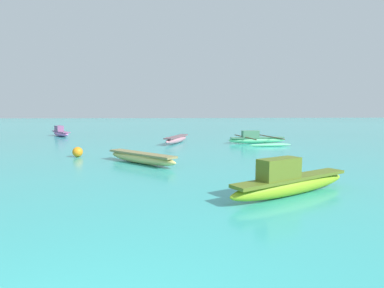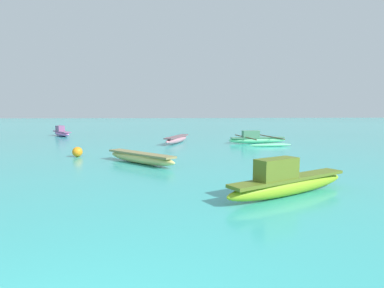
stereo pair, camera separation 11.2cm
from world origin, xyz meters
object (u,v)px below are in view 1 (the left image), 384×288
at_px(moored_boat_2, 177,139).
at_px(mooring_buoy_0, 78,152).
at_px(moored_boat_0, 256,139).
at_px(moored_boat_1, 141,157).
at_px(moored_boat_4, 60,133).
at_px(moored_boat_3, 290,182).

distance_m(moored_boat_2, mooring_buoy_0, 7.85).
height_order(moored_boat_0, moored_boat_2, moored_boat_0).
relative_size(moored_boat_1, mooring_buoy_0, 7.19).
distance_m(moored_boat_0, moored_boat_4, 17.36).
bearing_deg(moored_boat_4, moored_boat_0, 29.50).
distance_m(moored_boat_0, moored_boat_1, 10.53).
bearing_deg(moored_boat_4, moored_boat_3, -2.98).
distance_m(moored_boat_1, moored_boat_2, 8.42).
bearing_deg(moored_boat_1, mooring_buoy_0, -167.27).
height_order(moored_boat_1, moored_boat_3, moored_boat_3).
xyz_separation_m(moored_boat_1, moored_boat_4, (-7.87, 15.55, 0.08)).
relative_size(moored_boat_2, moored_boat_3, 1.03).
relative_size(moored_boat_2, moored_boat_4, 1.15).
distance_m(moored_boat_1, moored_boat_4, 17.43).
relative_size(moored_boat_1, moored_boat_3, 0.86).
bearing_deg(moored_boat_1, moored_boat_4, 165.32).
distance_m(moored_boat_4, mooring_buoy_0, 14.17).
bearing_deg(mooring_buoy_0, moored_boat_1, -35.74).
height_order(moored_boat_1, mooring_buoy_0, mooring_buoy_0).
bearing_deg(moored_boat_2, mooring_buoy_0, 161.41).
relative_size(moored_boat_1, moored_boat_2, 0.84).
xyz_separation_m(moored_boat_3, moored_boat_4, (-11.85, 20.86, -0.02)).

